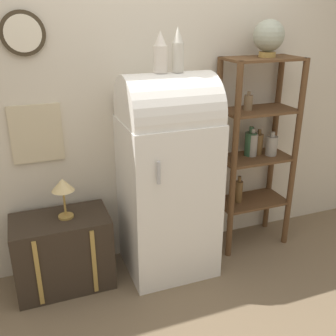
% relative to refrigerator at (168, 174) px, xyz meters
% --- Properties ---
extents(ground_plane, '(12.00, 12.00, 0.00)m').
position_rel_refrigerator_xyz_m(ground_plane, '(0.00, -0.25, -0.82)').
color(ground_plane, '#7A664C').
extents(wall_back, '(7.00, 0.09, 2.70)m').
position_rel_refrigerator_xyz_m(wall_back, '(-0.01, 0.32, 0.53)').
color(wall_back, beige).
rests_on(wall_back, ground_plane).
extents(refrigerator, '(0.67, 0.62, 1.57)m').
position_rel_refrigerator_xyz_m(refrigerator, '(0.00, 0.00, 0.00)').
color(refrigerator, white).
rests_on(refrigerator, ground_plane).
extents(suitcase_trunk, '(0.70, 0.42, 0.57)m').
position_rel_refrigerator_xyz_m(suitcase_trunk, '(-0.82, 0.05, -0.53)').
color(suitcase_trunk, '#33281E').
rests_on(suitcase_trunk, ground_plane).
extents(shelf_unit, '(0.63, 0.36, 1.63)m').
position_rel_refrigerator_xyz_m(shelf_unit, '(0.82, 0.10, 0.09)').
color(shelf_unit, brown).
rests_on(shelf_unit, ground_plane).
extents(globe, '(0.24, 0.24, 0.28)m').
position_rel_refrigerator_xyz_m(globe, '(0.85, 0.10, 0.96)').
color(globe, '#AD8942').
rests_on(globe, shelf_unit).
extents(vase_left, '(0.09, 0.09, 0.27)m').
position_rel_refrigerator_xyz_m(vase_left, '(-0.05, 0.00, 0.88)').
color(vase_left, silver).
rests_on(vase_left, refrigerator).
extents(vase_center, '(0.08, 0.08, 0.30)m').
position_rel_refrigerator_xyz_m(vase_center, '(0.07, -0.01, 0.89)').
color(vase_center, beige).
rests_on(vase_center, refrigerator).
extents(desk_lamp, '(0.16, 0.16, 0.30)m').
position_rel_refrigerator_xyz_m(desk_lamp, '(-0.77, 0.05, -0.01)').
color(desk_lamp, '#AD8942').
rests_on(desk_lamp, suitcase_trunk).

